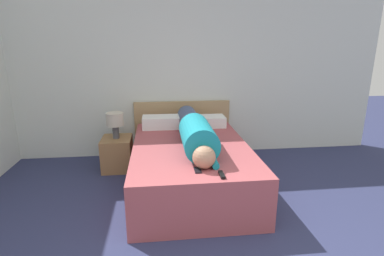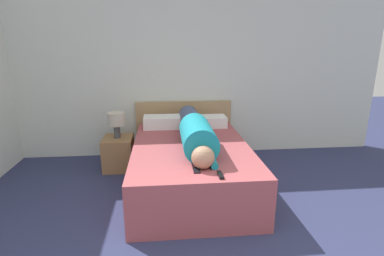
{
  "view_description": "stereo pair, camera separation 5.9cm",
  "coord_description": "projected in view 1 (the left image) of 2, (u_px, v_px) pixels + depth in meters",
  "views": [
    {
      "loc": [
        -0.39,
        -1.27,
        1.72
      ],
      "look_at": [
        -0.02,
        1.95,
        0.8
      ],
      "focal_mm": 28.0,
      "sensor_mm": 36.0,
      "label": 1
    },
    {
      "loc": [
        -0.33,
        -1.28,
        1.72
      ],
      "look_at": [
        -0.02,
        1.95,
        0.8
      ],
      "focal_mm": 28.0,
      "sensor_mm": 36.0,
      "label": 2
    }
  ],
  "objects": [
    {
      "name": "wall_back",
      "position": [
        183.0,
        72.0,
        4.56
      ],
      "size": [
        6.23,
        0.06,
        2.6
      ],
      "color": "silver",
      "rests_on": "ground_plane"
    },
    {
      "name": "person_lying",
      "position": [
        195.0,
        132.0,
        3.55
      ],
      "size": [
        0.36,
        1.82,
        0.36
      ],
      "color": "tan",
      "rests_on": "bed"
    },
    {
      "name": "pillow_near_headboard",
      "position": [
        162.0,
        122.0,
        4.28
      ],
      "size": [
        0.55,
        0.31,
        0.17
      ],
      "color": "white",
      "rests_on": "bed"
    },
    {
      "name": "tv_remote",
      "position": [
        222.0,
        175.0,
        2.73
      ],
      "size": [
        0.04,
        0.15,
        0.02
      ],
      "color": "black",
      "rests_on": "bed"
    },
    {
      "name": "table_lamp",
      "position": [
        115.0,
        121.0,
        4.08
      ],
      "size": [
        0.24,
        0.24,
        0.36
      ],
      "color": "#4C4C51",
      "rests_on": "nightstand"
    },
    {
      "name": "nightstand",
      "position": [
        117.0,
        153.0,
        4.21
      ],
      "size": [
        0.4,
        0.46,
        0.45
      ],
      "color": "olive",
      "rests_on": "ground_plane"
    },
    {
      "name": "cell_phone",
      "position": [
        198.0,
        170.0,
        2.84
      ],
      "size": [
        0.06,
        0.13,
        0.01
      ],
      "color": "black",
      "rests_on": "bed"
    },
    {
      "name": "pillow_second",
      "position": [
        207.0,
        121.0,
        4.36
      ],
      "size": [
        0.52,
        0.31,
        0.15
      ],
      "color": "white",
      "rests_on": "bed"
    },
    {
      "name": "bed",
      "position": [
        191.0,
        166.0,
        3.66
      ],
      "size": [
        1.36,
        2.09,
        0.55
      ],
      "color": "#A84C51",
      "rests_on": "ground_plane"
    },
    {
      "name": "headboard",
      "position": [
        182.0,
        128.0,
        4.73
      ],
      "size": [
        1.48,
        0.04,
        0.85
      ],
      "color": "tan",
      "rests_on": "ground_plane"
    }
  ]
}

